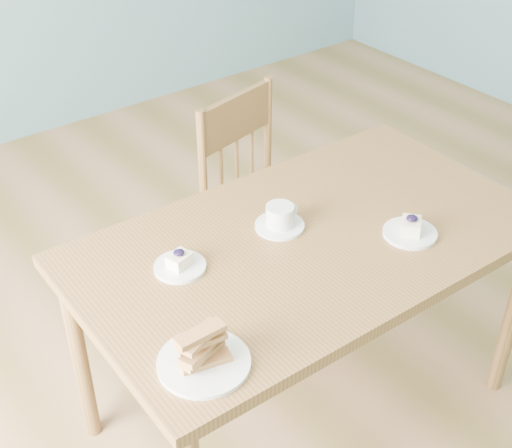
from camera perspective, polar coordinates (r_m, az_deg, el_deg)
name	(u,v)px	position (r m, az deg, el deg)	size (l,w,h in m)	color
room	(361,20)	(2.04, 8.37, 15.87)	(5.01, 5.01, 2.71)	#A6754D
dining_table	(308,257)	(2.18, 4.20, -2.64)	(1.42, 0.83, 0.75)	brown
dining_chair	(263,208)	(2.78, 0.60, 1.28)	(0.49, 0.48, 0.91)	brown
cheesecake_plate_near	(410,230)	(2.17, 12.25, -0.48)	(0.16, 0.16, 0.07)	silver
cheesecake_plate_far	(180,264)	(2.01, -6.12, -3.18)	(0.15, 0.15, 0.06)	silver
coffee_cup	(280,218)	(2.15, 1.94, 0.46)	(0.15, 0.15, 0.08)	silver
biscotti_plate	(203,352)	(1.71, -4.24, -10.21)	(0.23, 0.23, 0.12)	silver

